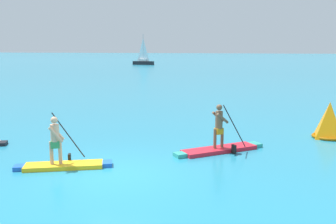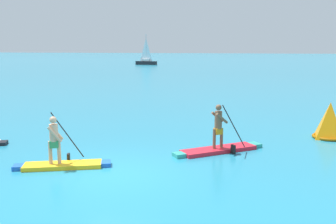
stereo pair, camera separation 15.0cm
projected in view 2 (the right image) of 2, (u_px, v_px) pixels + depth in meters
The scene contains 5 objects.
ground at pixel (113, 173), 11.13m from camera, with size 440.00×440.00×0.00m, color teal.
paddleboarder_mid_center at pixel (61, 158), 11.65m from camera, with size 2.90×1.52×1.69m.
paddleboarder_far_right at pixel (219, 144), 13.41m from camera, with size 3.02×2.58×1.78m.
race_marker_buoy at pixel (329, 122), 15.34m from camera, with size 1.50×1.50×1.49m.
sailboat_left_horizon at pixel (146, 60), 79.59m from camera, with size 4.64×1.52×6.38m.
Camera 2 is at (4.15, -9.95, 3.69)m, focal length 40.19 mm.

